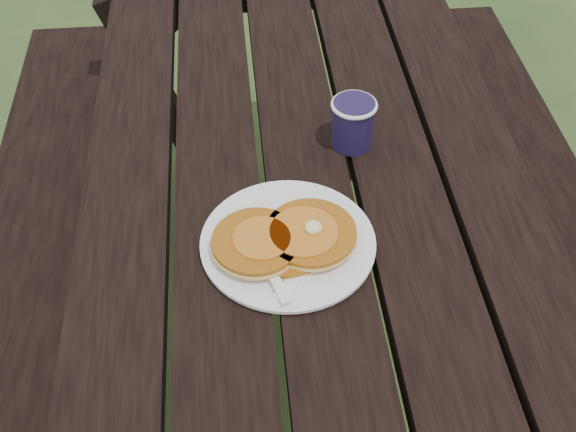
{
  "coord_description": "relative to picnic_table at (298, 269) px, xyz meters",
  "views": [
    {
      "loc": [
        -0.12,
        -1.0,
        1.58
      ],
      "look_at": [
        -0.05,
        -0.26,
        0.8
      ],
      "focal_mm": 45.0,
      "sensor_mm": 36.0,
      "label": 1
    }
  ],
  "objects": [
    {
      "name": "pancake_stack",
      "position": [
        -0.05,
        -0.28,
        0.41
      ],
      "size": [
        0.22,
        0.15,
        0.04
      ],
      "rotation": [
        0.0,
        0.0,
        0.39
      ],
      "color": "#B46314",
      "rests_on": "plate"
    },
    {
      "name": "picnic_table",
      "position": [
        0.0,
        0.0,
        0.0
      ],
      "size": [
        1.36,
        1.8,
        0.75
      ],
      "color": "black",
      "rests_on": "ground"
    },
    {
      "name": "plate",
      "position": [
        -0.05,
        -0.27,
        0.39
      ],
      "size": [
        0.34,
        0.34,
        0.01
      ],
      "primitive_type": "cylinder",
      "rotation": [
        0.0,
        0.0,
        0.36
      ],
      "color": "white",
      "rests_on": "picnic_table"
    },
    {
      "name": "coffee_cup",
      "position": [
        0.09,
        -0.04,
        0.43
      ],
      "size": [
        0.08,
        0.08,
        0.09
      ],
      "rotation": [
        0.0,
        0.0,
        0.13
      ],
      "color": "#1D143A",
      "rests_on": "picnic_table"
    },
    {
      "name": "fork",
      "position": [
        -0.08,
        -0.34,
        0.4
      ],
      "size": [
        0.08,
        0.16,
        0.01
      ],
      "primitive_type": null,
      "rotation": [
        0.0,
        0.0,
        0.3
      ],
      "color": "white",
      "rests_on": "plate"
    },
    {
      "name": "ground",
      "position": [
        0.0,
        0.0,
        -0.37
      ],
      "size": [
        60.0,
        60.0,
        0.0
      ],
      "primitive_type": "plane",
      "color": "#2A3E1A",
      "rests_on": "ground"
    },
    {
      "name": "knife",
      "position": [
        -0.02,
        -0.31,
        0.39
      ],
      "size": [
        0.13,
        0.15,
        0.0
      ],
      "primitive_type": "cube",
      "rotation": [
        0.0,
        0.0,
        -0.67
      ],
      "color": "white",
      "rests_on": "plate"
    }
  ]
}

